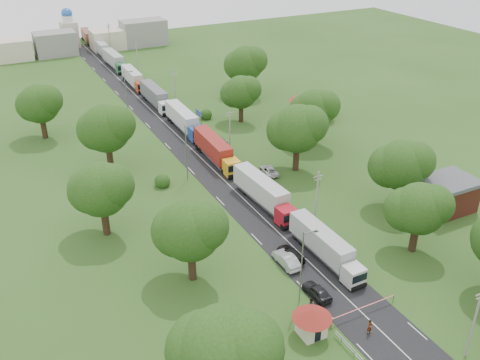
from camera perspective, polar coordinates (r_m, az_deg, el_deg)
ground at (r=81.64m, az=1.98°, el=-3.58°), size 260.00×260.00×0.00m
road at (r=97.44m, az=-3.71°, el=1.89°), size 8.00×200.00×0.04m
boom_barrier at (r=63.93m, az=12.07°, el=-13.54°), size 9.22×0.35×1.18m
guard_booth at (r=60.28m, az=7.68°, el=-14.49°), size 4.40×4.40×3.45m
info_sign at (r=110.81m, az=-4.43°, el=6.84°), size 0.12×3.10×4.10m
pole_0 at (r=60.58m, az=23.69°, el=-13.66°), size 1.60×0.24×9.00m
pole_1 at (r=76.78m, az=8.16°, el=-2.00°), size 1.60×0.24×9.00m
pole_2 at (r=98.43m, az=-1.09°, el=5.21°), size 1.60×0.24×9.00m
pole_3 at (r=122.68m, az=-6.94°, el=9.64°), size 1.60×0.24×9.00m
pole_4 at (r=148.25m, az=-10.90°, el=12.53°), size 1.60×0.24×9.00m
pole_5 at (r=174.57m, az=-13.74°, el=14.53°), size 1.60×0.24×9.00m
lamp_0 at (r=62.11m, az=6.71°, el=-8.91°), size 2.03×0.22×10.00m
lamp_1 at (r=89.07m, az=-5.67°, el=3.16°), size 2.03×0.22×10.00m
lamp_2 at (r=120.25m, az=-12.03°, el=9.30°), size 2.03×0.22×10.00m
tree_2 at (r=73.84m, az=18.50°, el=-2.87°), size 8.00×8.00×10.10m
tree_3 at (r=83.55m, az=16.83°, el=1.57°), size 8.80×8.80×11.07m
tree_4 at (r=91.96m, az=6.11°, el=5.51°), size 9.60×9.60×12.05m
tree_5 at (r=103.10m, az=7.94°, el=7.53°), size 8.80×8.80×11.07m
tree_6 at (r=113.59m, az=0.07°, el=9.38°), size 8.00×8.00×10.10m
tree_7 at (r=129.96m, az=0.59°, el=12.34°), size 9.60×9.60×12.05m
tree_9 at (r=48.54m, az=-1.75°, el=-17.72°), size 9.60×9.60×12.05m
tree_10 at (r=64.82m, az=-5.39°, el=-5.29°), size 8.80×8.80×11.07m
tree_11 at (r=75.72m, az=-14.64°, el=-0.94°), size 8.80×8.80×11.07m
tree_12 at (r=94.40m, az=-14.11°, el=5.41°), size 9.60×9.60×12.05m
tree_13 at (r=112.07m, az=-20.63°, el=7.66°), size 8.80×8.80×11.07m
house_brick at (r=87.12m, az=21.15°, el=-1.45°), size 8.60×6.60×5.20m
house_cream at (r=117.76m, az=7.82°, el=8.28°), size 10.08×10.08×5.80m
distant_town at (r=178.58m, az=-15.65°, el=14.19°), size 52.00×8.00×8.00m
church at (r=185.03m, az=-17.76°, el=14.97°), size 5.00×5.00×12.30m
truck_0 at (r=71.57m, az=9.05°, el=-6.95°), size 2.58×14.27×3.96m
truck_1 at (r=82.67m, az=2.55°, el=-1.35°), size 3.29×15.42×4.26m
truck_2 at (r=96.90m, az=-2.66°, el=3.25°), size 3.10×15.56×4.31m
truck_3 at (r=111.06m, az=-6.04°, el=6.42°), size 2.88×15.57×4.31m
truck_4 at (r=125.93m, az=-9.02°, el=8.82°), size 2.64×15.35×4.26m
truck_5 at (r=141.07m, az=-11.31°, el=10.63°), size 2.73×14.42×3.99m
truck_6 at (r=158.17m, az=-13.25°, el=12.33°), size 2.95×15.18×4.20m
truck_7 at (r=173.47m, az=-14.59°, el=13.47°), size 2.56×14.28×3.96m
truck_8 at (r=190.51m, az=-15.93°, el=14.51°), size 3.07×13.78×3.80m
car_lane_front at (r=66.16m, az=8.21°, el=-11.66°), size 2.01×4.46×1.49m
car_lane_mid at (r=70.65m, az=4.98°, el=-8.48°), size 1.71×4.90×1.61m
car_lane_rear at (r=71.95m, az=5.43°, el=-7.84°), size 2.20×4.93×1.40m
car_verge_near at (r=92.95m, az=3.11°, el=1.02°), size 3.07×5.20×1.36m
car_verge_far at (r=104.27m, az=-2.33°, el=4.21°), size 2.64×4.92×1.59m
pedestrian_near at (r=62.26m, az=13.68°, el=-15.02°), size 0.80×0.63×1.91m
pedestrian_booth at (r=63.81m, az=7.60°, el=-13.15°), size 0.99×1.09×1.82m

